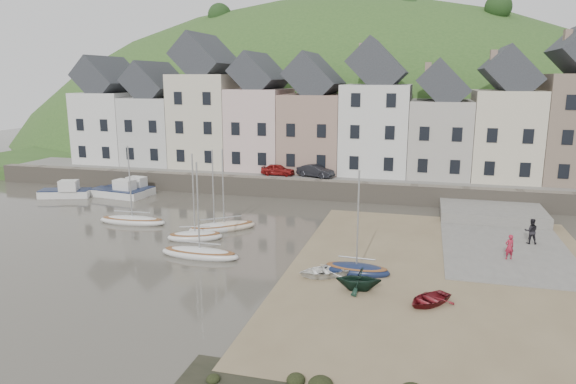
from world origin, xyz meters
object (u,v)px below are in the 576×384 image
(rowboat_red, at_px, (429,299))
(sailboat_0, at_px, (132,220))
(car_left, at_px, (278,170))
(rowboat_white, at_px, (323,271))
(rowboat_green, at_px, (359,279))
(person_red, at_px, (509,247))
(car_right, at_px, (316,171))
(person_dark, at_px, (531,231))

(rowboat_red, bearing_deg, sailboat_0, -163.28)
(car_left, bearing_deg, sailboat_0, 153.21)
(rowboat_white, relative_size, rowboat_red, 1.11)
(rowboat_red, bearing_deg, rowboat_green, -153.88)
(sailboat_0, relative_size, person_red, 3.99)
(sailboat_0, bearing_deg, car_right, 51.60)
(person_red, xyz_separation_m, car_right, (-15.69, 16.09, 1.31))
(person_red, bearing_deg, car_left, -60.87)
(rowboat_green, relative_size, person_red, 1.51)
(person_red, relative_size, car_right, 0.42)
(rowboat_white, height_order, person_red, person_red)
(rowboat_white, distance_m, person_dark, 15.62)
(car_right, bearing_deg, person_red, -115.86)
(sailboat_0, xyz_separation_m, rowboat_white, (16.58, -7.20, 0.10))
(sailboat_0, height_order, person_dark, sailboat_0)
(person_dark, distance_m, car_left, 24.77)
(car_right, bearing_deg, sailboat_0, 161.47)
(rowboat_green, bearing_deg, rowboat_red, 69.50)
(person_red, distance_m, person_dark, 4.14)
(person_red, xyz_separation_m, car_left, (-19.55, 16.09, 1.26))
(rowboat_white, bearing_deg, person_dark, 98.31)
(rowboat_white, xyz_separation_m, rowboat_green, (2.21, -1.46, 0.33))
(rowboat_white, relative_size, person_red, 1.81)
(rowboat_green, xyz_separation_m, car_left, (-11.13, 23.20, 1.48))
(rowboat_green, relative_size, person_dark, 1.37)
(rowboat_white, bearing_deg, car_right, 164.61)
(person_dark, xyz_separation_m, car_left, (-21.42, 12.40, 1.17))
(car_left, relative_size, car_right, 0.89)
(rowboat_red, height_order, car_right, car_right)
(sailboat_0, xyz_separation_m, rowboat_red, (22.42, -9.54, 0.07))
(sailboat_0, height_order, rowboat_green, sailboat_0)
(person_red, height_order, person_dark, person_dark)
(person_dark, bearing_deg, rowboat_white, 36.62)
(sailboat_0, relative_size, rowboat_green, 2.64)
(person_dark, xyz_separation_m, car_right, (-17.55, 12.40, 1.22))
(rowboat_red, height_order, person_red, person_red)
(person_red, bearing_deg, car_right, -67.15)
(sailboat_0, xyz_separation_m, car_right, (11.52, 14.54, 1.96))
(car_left, xyz_separation_m, car_right, (3.87, 0.00, 0.05))
(person_red, distance_m, car_left, 25.35)
(rowboat_green, height_order, car_left, car_left)
(rowboat_white, distance_m, car_left, 23.57)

